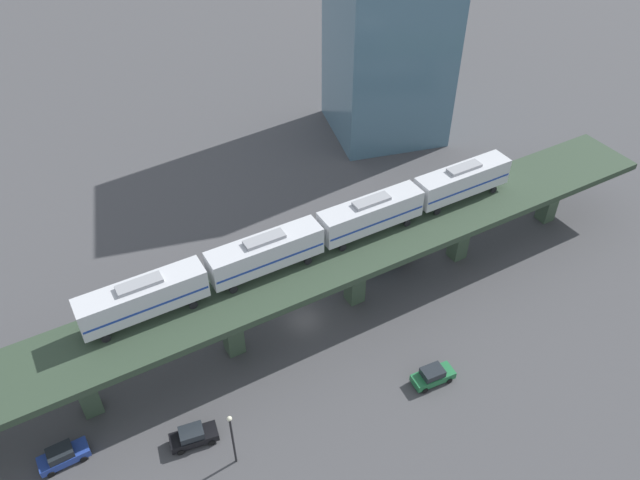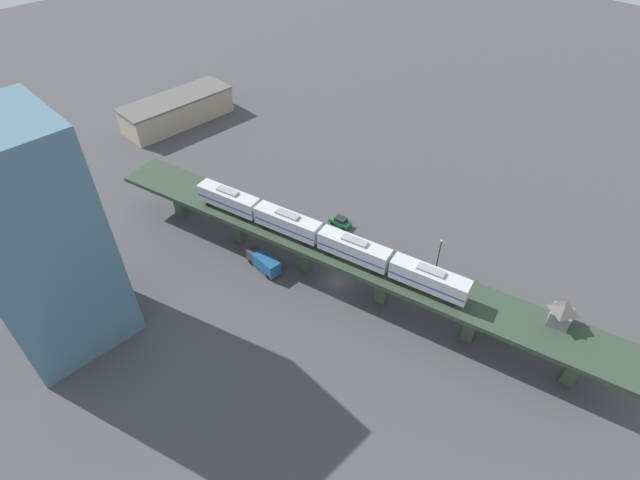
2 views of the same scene
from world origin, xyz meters
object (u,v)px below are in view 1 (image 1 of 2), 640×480
subway_train (320,232)px  street_lamp (232,436)px  street_car_green (433,375)px  street_car_blue (63,456)px  street_car_black (193,436)px  delivery_truck (380,249)px  office_tower (390,18)px

subway_train → street_lamp: 22.13m
street_car_green → street_car_blue: 35.61m
street_car_black → street_lamp: size_ratio=0.65×
subway_train → delivery_truck: 13.68m
street_car_blue → street_lamp: (4.13, 14.97, 3.17)m
subway_train → street_lamp: subway_train is taller
subway_train → office_tower: bearing=150.1°
subway_train → office_tower: office_tower is taller
street_car_black → street_lamp: bearing=48.8°
street_car_black → delivery_truck: bearing=127.4°
office_tower → street_car_green: bearing=-14.0°
street_lamp → delivery_truck: bearing=135.7°
street_car_blue → street_car_black: bearing=84.4°
street_car_black → street_lamp: street_lamp is taller
street_lamp → office_tower: size_ratio=0.19×
delivery_truck → office_tower: bearing=159.7°
street_car_blue → office_tower: (-48.06, 47.75, 17.06)m
street_car_blue → office_tower: size_ratio=0.13×
street_car_blue → street_lamp: 15.85m
subway_train → street_car_black: bearing=-48.8°
subway_train → delivery_truck: subway_train is taller
subway_train → street_lamp: bearing=-36.5°
street_car_green → street_car_black: size_ratio=1.02×
street_car_green → street_car_blue: size_ratio=0.98×
street_car_black → street_car_green: bearing=91.1°
street_car_blue → delivery_truck: (-18.05, 36.64, 0.82)m
subway_train → office_tower: (-35.16, 20.19, 7.41)m
street_car_blue → delivery_truck: bearing=116.2°
delivery_truck → street_lamp: 31.09m
street_car_green → delivery_truck: delivery_truck is taller
street_car_blue → street_car_black: (1.12, 11.54, 0.00)m
street_car_blue → delivery_truck: 40.85m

